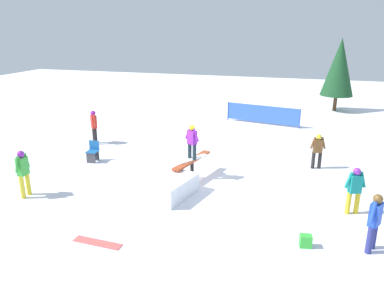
{
  "coord_description": "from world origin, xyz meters",
  "views": [
    {
      "loc": [
        -12.55,
        -3.72,
        5.52
      ],
      "look_at": [
        0.0,
        0.0,
        1.37
      ],
      "focal_mm": 35.0,
      "sensor_mm": 36.0,
      "label": 1
    }
  ],
  "objects_px": {
    "folding_chair": "(93,152)",
    "pine_tree_near": "(339,67)",
    "main_rider_on_rail": "(192,143)",
    "bystander_green": "(23,171)",
    "bystander_blue": "(375,220)",
    "rail_feature": "(192,162)",
    "backpack_on_snow": "(306,241)",
    "bystander_red": "(94,125)",
    "bystander_teal": "(355,188)",
    "loose_snowboard_coral": "(97,243)",
    "bystander_brown": "(318,149)"
  },
  "relations": [
    {
      "from": "folding_chair",
      "to": "pine_tree_near",
      "type": "bearing_deg",
      "value": 47.82
    },
    {
      "from": "rail_feature",
      "to": "main_rider_on_rail",
      "type": "relative_size",
      "value": 1.68
    },
    {
      "from": "loose_snowboard_coral",
      "to": "bystander_blue",
      "type": "bearing_deg",
      "value": 16.29
    },
    {
      "from": "bystander_red",
      "to": "bystander_brown",
      "type": "xyz_separation_m",
      "value": [
        -0.44,
        -10.31,
        -0.11
      ]
    },
    {
      "from": "main_rider_on_rail",
      "to": "bystander_red",
      "type": "xyz_separation_m",
      "value": [
        2.88,
        5.81,
        -0.5
      ]
    },
    {
      "from": "bystander_red",
      "to": "pine_tree_near",
      "type": "relative_size",
      "value": 0.34
    },
    {
      "from": "main_rider_on_rail",
      "to": "loose_snowboard_coral",
      "type": "bearing_deg",
      "value": -162.01
    },
    {
      "from": "bystander_blue",
      "to": "bystander_green",
      "type": "height_order",
      "value": "bystander_green"
    },
    {
      "from": "loose_snowboard_coral",
      "to": "bystander_green",
      "type": "bearing_deg",
      "value": 156.18
    },
    {
      "from": "folding_chair",
      "to": "backpack_on_snow",
      "type": "height_order",
      "value": "folding_chair"
    },
    {
      "from": "bystander_teal",
      "to": "loose_snowboard_coral",
      "type": "xyz_separation_m",
      "value": [
        -3.7,
        6.65,
        -0.83
      ]
    },
    {
      "from": "bystander_brown",
      "to": "bystander_teal",
      "type": "bearing_deg",
      "value": -90.5
    },
    {
      "from": "bystander_teal",
      "to": "loose_snowboard_coral",
      "type": "bearing_deg",
      "value": -172.25
    },
    {
      "from": "main_rider_on_rail",
      "to": "bystander_green",
      "type": "xyz_separation_m",
      "value": [
        -3.08,
        4.93,
        -0.5
      ]
    },
    {
      "from": "loose_snowboard_coral",
      "to": "pine_tree_near",
      "type": "relative_size",
      "value": 0.29
    },
    {
      "from": "folding_chair",
      "to": "pine_tree_near",
      "type": "relative_size",
      "value": 0.18
    },
    {
      "from": "loose_snowboard_coral",
      "to": "backpack_on_snow",
      "type": "bearing_deg",
      "value": 17.24
    },
    {
      "from": "folding_chair",
      "to": "bystander_blue",
      "type": "bearing_deg",
      "value": -24.87
    },
    {
      "from": "main_rider_on_rail",
      "to": "folding_chair",
      "type": "height_order",
      "value": "main_rider_on_rail"
    },
    {
      "from": "bystander_brown",
      "to": "loose_snowboard_coral",
      "type": "relative_size",
      "value": 1.05
    },
    {
      "from": "bystander_green",
      "to": "backpack_on_snow",
      "type": "distance_m",
      "value": 9.12
    },
    {
      "from": "rail_feature",
      "to": "bystander_green",
      "type": "relative_size",
      "value": 1.44
    },
    {
      "from": "bystander_brown",
      "to": "folding_chair",
      "type": "height_order",
      "value": "bystander_brown"
    },
    {
      "from": "bystander_green",
      "to": "bystander_teal",
      "type": "xyz_separation_m",
      "value": [
        1.83,
        -10.42,
        -0.07
      ]
    },
    {
      "from": "rail_feature",
      "to": "backpack_on_snow",
      "type": "xyz_separation_m",
      "value": [
        -3.56,
        -4.14,
        -0.48
      ]
    },
    {
      "from": "main_rider_on_rail",
      "to": "folding_chair",
      "type": "distance_m",
      "value": 4.7
    },
    {
      "from": "rail_feature",
      "to": "loose_snowboard_coral",
      "type": "xyz_separation_m",
      "value": [
        -4.95,
        1.16,
        -0.64
      ]
    },
    {
      "from": "bystander_red",
      "to": "folding_chair",
      "type": "height_order",
      "value": "bystander_red"
    },
    {
      "from": "bystander_red",
      "to": "pine_tree_near",
      "type": "height_order",
      "value": "pine_tree_near"
    },
    {
      "from": "main_rider_on_rail",
      "to": "rail_feature",
      "type": "bearing_deg",
      "value": 0.0
    },
    {
      "from": "bystander_brown",
      "to": "loose_snowboard_coral",
      "type": "distance_m",
      "value": 9.35
    },
    {
      "from": "bystander_brown",
      "to": "bystander_teal",
      "type": "xyz_separation_m",
      "value": [
        -3.69,
        -0.98,
        0.03
      ]
    },
    {
      "from": "bystander_red",
      "to": "bystander_green",
      "type": "height_order",
      "value": "bystander_red"
    },
    {
      "from": "bystander_blue",
      "to": "loose_snowboard_coral",
      "type": "relative_size",
      "value": 1.15
    },
    {
      "from": "bystander_brown",
      "to": "backpack_on_snow",
      "type": "xyz_separation_m",
      "value": [
        -6.0,
        0.37,
        -0.64
      ]
    },
    {
      "from": "main_rider_on_rail",
      "to": "pine_tree_near",
      "type": "xyz_separation_m",
      "value": [
        14.03,
        -5.91,
        1.5
      ]
    },
    {
      "from": "bystander_brown",
      "to": "pine_tree_near",
      "type": "distance_m",
      "value": 11.87
    },
    {
      "from": "bystander_green",
      "to": "folding_chair",
      "type": "distance_m",
      "value": 3.74
    },
    {
      "from": "bystander_teal",
      "to": "backpack_on_snow",
      "type": "xyz_separation_m",
      "value": [
        -2.31,
        1.35,
        -0.67
      ]
    },
    {
      "from": "bystander_blue",
      "to": "bystander_green",
      "type": "xyz_separation_m",
      "value": [
        0.18,
        10.67,
        0.03
      ]
    },
    {
      "from": "rail_feature",
      "to": "bystander_teal",
      "type": "bearing_deg",
      "value": -88.74
    },
    {
      "from": "bystander_teal",
      "to": "bystander_brown",
      "type": "bearing_deg",
      "value": 83.56
    },
    {
      "from": "bystander_blue",
      "to": "bystander_green",
      "type": "relative_size",
      "value": 0.97
    },
    {
      "from": "loose_snowboard_coral",
      "to": "backpack_on_snow",
      "type": "distance_m",
      "value": 5.48
    },
    {
      "from": "bystander_blue",
      "to": "folding_chair",
      "type": "relative_size",
      "value": 1.79
    },
    {
      "from": "rail_feature",
      "to": "folding_chair",
      "type": "xyz_separation_m",
      "value": [
        0.6,
        4.55,
        -0.23
      ]
    },
    {
      "from": "bystander_blue",
      "to": "folding_chair",
      "type": "height_order",
      "value": "bystander_blue"
    },
    {
      "from": "main_rider_on_rail",
      "to": "pine_tree_near",
      "type": "height_order",
      "value": "pine_tree_near"
    },
    {
      "from": "bystander_red",
      "to": "bystander_teal",
      "type": "distance_m",
      "value": 12.03
    },
    {
      "from": "main_rider_on_rail",
      "to": "pine_tree_near",
      "type": "relative_size",
      "value": 0.29
    }
  ]
}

